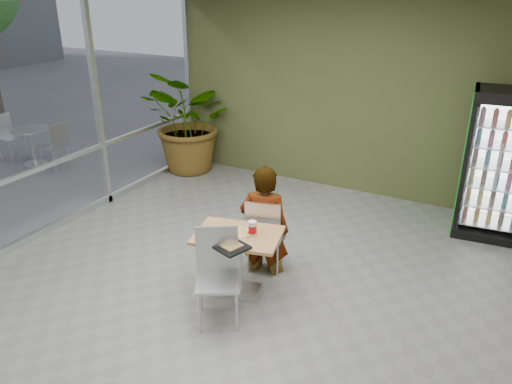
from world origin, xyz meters
TOP-DOWN VIEW (x-y plane):
  - ground at (0.00, 0.00)m, footprint 7.00×7.00m
  - room_envelope at (0.00, 0.00)m, footprint 6.00×7.00m
  - storefront_frame at (-3.00, 0.00)m, footprint 0.10×7.00m
  - dining_table at (0.12, -0.03)m, footprint 1.05×0.84m
  - chair_far at (0.16, 0.52)m, footprint 0.51×0.52m
  - chair_near at (0.14, -0.48)m, footprint 0.61×0.61m
  - seated_woman at (0.14, 0.56)m, footprint 0.69×0.53m
  - pizza_plate at (0.14, 0.00)m, footprint 0.31×0.24m
  - soda_cup at (0.28, 0.02)m, footprint 0.09×0.09m
  - napkin_stack at (-0.19, -0.18)m, footprint 0.19×0.19m
  - cafeteria_tray at (0.17, -0.32)m, footprint 0.49×0.42m
  - beverage_fridge at (2.47, 2.88)m, footprint 0.98×0.79m
  - potted_plant at (-2.60, 2.97)m, footprint 2.11×1.98m

SIDE VIEW (x-z plane):
  - ground at x=0.00m, z-range 0.00..0.00m
  - seated_woman at x=0.14m, z-range -0.30..1.35m
  - dining_table at x=0.12m, z-range 0.16..0.91m
  - chair_far at x=0.16m, z-range 0.08..1.03m
  - chair_near at x=0.14m, z-range 0.09..1.08m
  - napkin_stack at x=-0.19m, z-range 0.75..0.77m
  - cafeteria_tray at x=0.17m, z-range 0.75..0.77m
  - pizza_plate at x=0.14m, z-range 0.75..0.78m
  - soda_cup at x=0.28m, z-range 0.75..0.91m
  - potted_plant at x=-2.60m, z-range 0.00..1.86m
  - beverage_fridge at x=2.47m, z-range 0.00..2.03m
  - room_envelope at x=0.00m, z-range 0.00..3.20m
  - storefront_frame at x=-3.00m, z-range 0.00..3.20m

